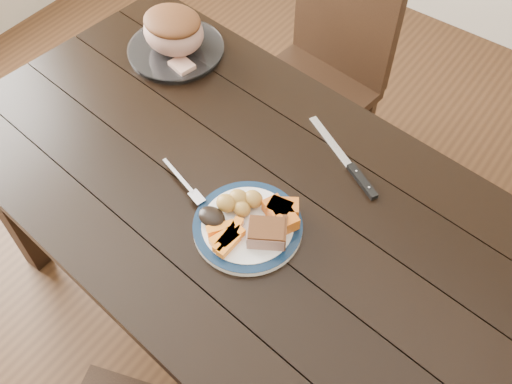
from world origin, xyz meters
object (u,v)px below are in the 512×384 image
Objects in this scene: serving_platter at (176,51)px; carving_knife at (354,171)px; chair_far at (321,69)px; dinner_plate at (248,227)px; dining_table at (237,205)px; pork_slice at (266,233)px; roast_joint at (174,32)px; fork at (185,184)px.

carving_knife is (0.69, -0.08, -0.00)m from serving_platter.
chair_far is at bearing 155.75° from carving_knife.
serving_platter is at bearing 146.18° from dinner_plate.
dining_table is at bearing -108.78° from carving_knife.
roast_joint is (-0.64, 0.39, 0.04)m from pork_slice.
fork is at bearing -45.61° from roast_joint.
chair_far reaches higher than roast_joint.
dining_table is 8.64× the size of roast_joint.
chair_far reaches higher than dining_table.
chair_far is 0.87m from fork.
roast_joint is (-0.38, 0.39, 0.06)m from fork.
dinner_plate is 0.33m from carving_knife.
dinner_plate is 3.05× the size of pork_slice.
fork is at bearing 103.40° from chair_far.
dinner_plate is at bearing -83.47° from carving_knife.
fork reaches higher than serving_platter.
carving_knife is at bearing 79.90° from pork_slice.
pork_slice is at bearing -31.60° from roast_joint.
pork_slice is 0.30× the size of carving_knife.
pork_slice is at bearing 14.73° from fork.
roast_joint reaches higher than dinner_plate.
dining_table is 5.73× the size of serving_platter.
chair_far is at bearing 113.47° from pork_slice.
fork is 0.44m from carving_knife.
pork_slice reaches higher than carving_knife.
pork_slice is (0.36, -0.83, 0.27)m from chair_far.
dining_table is 6.28× the size of dinner_plate.
fork is (0.38, -0.39, 0.01)m from serving_platter.
dining_table is at bearing -32.25° from roast_joint.
chair_far is 0.57m from serving_platter.
dinner_plate is 0.91× the size of carving_knife.
pork_slice reaches higher than dining_table.
chair_far is 3.18× the size of serving_platter.
serving_platter is 1.67× the size of fork.
fork is 0.54m from roast_joint.
serving_platter is 0.75m from pork_slice.
dining_table is at bearing 150.25° from pork_slice.
chair_far is 0.95m from pork_slice.
roast_joint is (-0.28, -0.44, 0.31)m from chair_far.
pork_slice reaches higher than dinner_plate.
fork is 0.90× the size of roast_joint.
dinner_plate is at bearing 175.24° from pork_slice.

